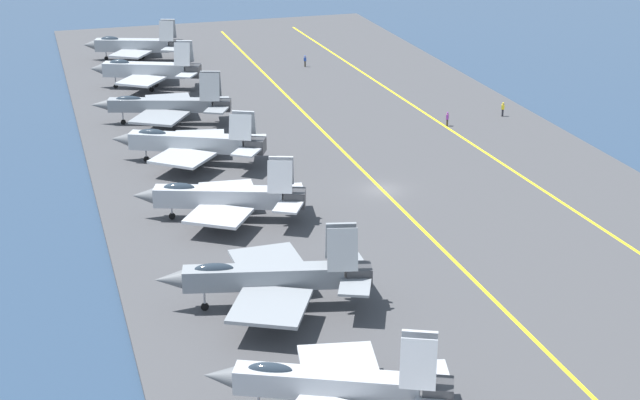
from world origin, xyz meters
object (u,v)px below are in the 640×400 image
Objects in this scene: parked_jet_second at (333,384)px; parked_jet_fifth at (190,143)px; parked_jet_fourth at (222,197)px; crew_purple_vest at (447,118)px; parked_jet_sixth at (165,105)px; parked_jet_seventh at (147,70)px; parked_jet_third at (269,277)px; crew_blue_vest at (305,61)px; crew_yellow_vest at (503,109)px; parked_jet_eighth at (135,45)px.

parked_jet_second is 0.92× the size of parked_jet_fifth.
parked_jet_fourth is 9.15× the size of crew_purple_vest.
parked_jet_sixth is 17.23m from parked_jet_seventh.
parked_jet_seventh is 8.75× the size of crew_purple_vest.
parked_jet_fourth is at bearing -0.38° from parked_jet_third.
crew_blue_vest is at bearing -23.47° from parked_jet_fourth.
parked_jet_seventh is (82.71, 0.47, 0.16)m from parked_jet_second.
parked_jet_third is 1.06× the size of parked_jet_seventh.
parked_jet_fourth is at bearing 119.52° from crew_yellow_vest.
parked_jet_third is 76.88m from crew_blue_vest.
crew_blue_vest is at bearing -115.73° from parked_jet_eighth.
parked_jet_sixth is at bearing 1.62° from parked_jet_fifth.
crew_blue_vest is at bearing -76.47° from parked_jet_seventh.
parked_jet_third is 18.30m from parked_jet_fourth.
parked_jet_fifth is 45.13m from crew_blue_vest.
parked_jet_fifth reaches higher than crew_yellow_vest.
parked_jet_second reaches higher than parked_jet_fifth.
parked_jet_seventh is 1.00× the size of parked_jet_eighth.
parked_jet_fifth is (50.27, 0.15, -0.11)m from parked_jet_second.
parked_jet_second is 1.00× the size of parked_jet_seventh.
crew_purple_vest is at bearing -39.21° from parked_jet_third.
parked_jet_fourth is 66.22m from parked_jet_eighth.
parked_jet_sixth is at bearing 77.70° from crew_yellow_vest.
parked_jet_second is 91.67m from crew_blue_vest.
parked_jet_seventh reaches higher than parked_jet_second.
parked_jet_fourth is 0.95× the size of parked_jet_sixth.
parked_jet_eighth is at bearing -0.08° from parked_jet_third.
parked_jet_sixth is (31.71, 0.54, 0.14)m from parked_jet_fourth.
parked_jet_eighth reaches higher than parked_jet_fourth.
parked_jet_seventh is at bearing 0.49° from parked_jet_fourth.
parked_jet_fifth reaches higher than crew_purple_vest.
parked_jet_third reaches higher than parked_jet_seventh.
crew_purple_vest is 1.02× the size of crew_blue_vest.
parked_jet_third is 9.28× the size of crew_purple_vest.
parked_jet_fourth is at bearing 156.53° from crew_blue_vest.
parked_jet_eighth is at bearing 0.03° from parked_jet_second.
crew_yellow_vest is (1.74, -8.29, 0.03)m from crew_purple_vest.
parked_jet_second is 0.91× the size of parked_jet_sixth.
parked_jet_second is 0.94× the size of parked_jet_third.
parked_jet_eighth is at bearing 35.32° from crew_purple_vest.
parked_jet_seventh is at bearing 103.53° from crew_blue_vest.
parked_jet_second is 8.96× the size of crew_blue_vest.
crew_blue_vest is at bearing -18.11° from parked_jet_third.
parked_jet_fifth reaches higher than crew_blue_vest.
parked_jet_fifth is 40.90m from crew_yellow_vest.
parked_jet_eighth is (17.28, -0.41, -0.30)m from parked_jet_seventh.
parked_jet_fifth is 32.45m from crew_purple_vest.
parked_jet_eighth reaches higher than crew_purple_vest.
crew_purple_vest is 8.47m from crew_yellow_vest.
parked_jet_sixth is at bearing 133.48° from crew_blue_vest.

